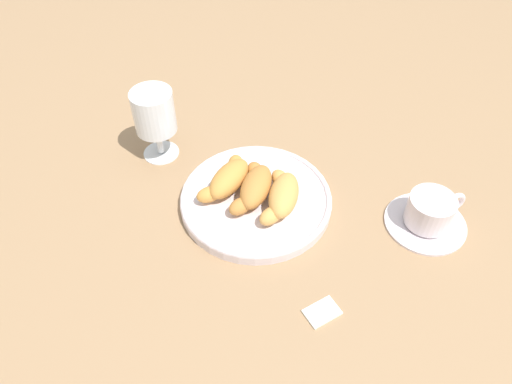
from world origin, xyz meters
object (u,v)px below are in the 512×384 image
object	(u,v)px
croissant_large	(282,195)
coffee_cup_near	(429,214)
croissant_extra	(228,179)
pastry_plate	(256,199)
juice_glass_left	(154,114)
sugar_packet	(322,311)
croissant_small	(254,187)

from	to	relation	value
croissant_large	coffee_cup_near	world-z (taller)	croissant_large
croissant_extra	coffee_cup_near	world-z (taller)	croissant_extra
pastry_plate	croissant_extra	size ratio (longest dim) A/B	1.93
croissant_large	juice_glass_left	size ratio (longest dim) A/B	0.96
juice_glass_left	sugar_packet	distance (m)	0.45
coffee_cup_near	sugar_packet	size ratio (longest dim) A/B	2.72
croissant_large	coffee_cup_near	distance (m)	0.24
croissant_small	coffee_cup_near	xyz separation A→B (m)	(0.07, -0.28, -0.02)
croissant_extra	coffee_cup_near	size ratio (longest dim) A/B	1.00
croissant_small	croissant_extra	bearing A→B (deg)	89.54
croissant_extra	juice_glass_left	size ratio (longest dim) A/B	0.97
croissant_small	coffee_cup_near	world-z (taller)	croissant_small
coffee_cup_near	sugar_packet	world-z (taller)	coffee_cup_near
sugar_packet	croissant_large	bearing A→B (deg)	74.68
croissant_large	croissant_extra	world-z (taller)	same
sugar_packet	croissant_extra	bearing A→B (deg)	91.22
pastry_plate	croissant_small	distance (m)	0.03
croissant_extra	pastry_plate	bearing A→B (deg)	-90.05
pastry_plate	croissant_extra	world-z (taller)	croissant_extra
croissant_extra	sugar_packet	world-z (taller)	croissant_extra
croissant_small	sugar_packet	size ratio (longest dim) A/B	2.73
juice_glass_left	croissant_small	bearing A→B (deg)	-102.93
juice_glass_left	sugar_packet	world-z (taller)	juice_glass_left
coffee_cup_near	sugar_packet	distance (m)	0.25
coffee_cup_near	juice_glass_left	size ratio (longest dim) A/B	0.97
pastry_plate	sugar_packet	bearing A→B (deg)	-132.74
croissant_large	croissant_small	size ratio (longest dim) A/B	0.99
croissant_large	croissant_small	xyz separation A→B (m)	(-0.00, 0.05, 0.00)
sugar_packet	croissant_small	bearing A→B (deg)	84.28
croissant_extra	juice_glass_left	xyz separation A→B (m)	(0.05, 0.17, 0.05)
pastry_plate	coffee_cup_near	bearing A→B (deg)	-75.96
juice_glass_left	pastry_plate	bearing A→B (deg)	-102.66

